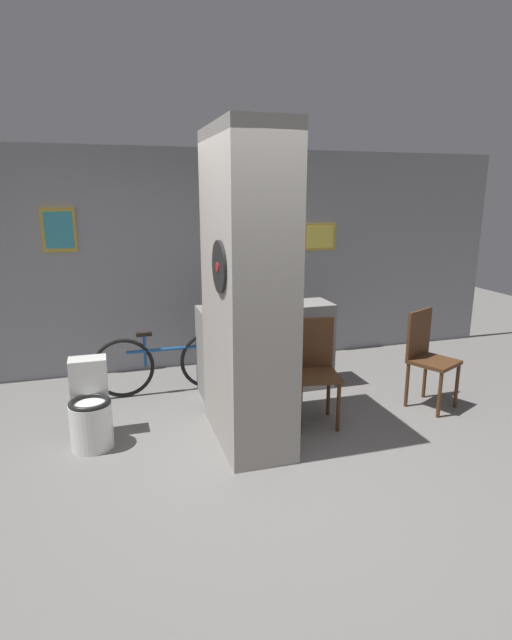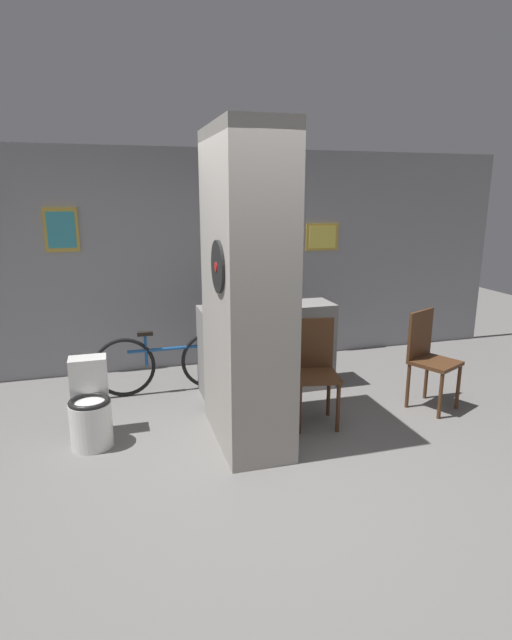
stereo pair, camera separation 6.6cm
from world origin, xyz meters
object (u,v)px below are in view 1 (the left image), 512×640
(chair_near_pillar, at_px, (314,366))
(chair_by_doorway, at_px, (427,354))
(toilet, at_px, (90,410))
(bottle_tall, at_px, (240,295))
(bicycle, at_px, (168,363))

(chair_near_pillar, distance_m, chair_by_doorway, 1.22)
(chair_near_pillar, height_order, chair_by_doorway, same)
(toilet, xyz_separation_m, bottle_tall, (1.54, 0.82, 0.75))
(toilet, height_order, bottle_tall, bottle_tall)
(chair_near_pillar, xyz_separation_m, chair_by_doorway, (1.22, -0.00, 0.00))
(bottle_tall, bearing_deg, chair_by_doorway, -29.90)
(bicycle, bearing_deg, bottle_tall, -9.97)
(bicycle, bearing_deg, chair_by_doorway, -24.18)
(toilet, height_order, chair_by_doorway, chair_by_doorway)
(chair_near_pillar, distance_m, bottle_tall, 1.17)
(chair_by_doorway, distance_m, bicycle, 2.68)
(chair_near_pillar, height_order, bottle_tall, bottle_tall)
(bottle_tall, bearing_deg, chair_near_pillar, -65.15)
(toilet, bearing_deg, chair_by_doorway, -2.43)
(chair_by_doorway, distance_m, bottle_tall, 1.99)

